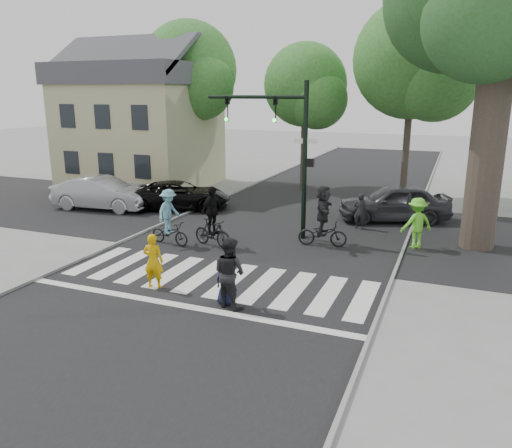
{
  "coord_description": "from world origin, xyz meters",
  "views": [
    {
      "loc": [
        6.54,
        -11.97,
        5.55
      ],
      "look_at": [
        0.5,
        3.0,
        1.3
      ],
      "focal_mm": 35.0,
      "sensor_mm": 36.0,
      "label": 1
    }
  ],
  "objects_px": {
    "pedestrian_woman": "(153,261)",
    "car_suv": "(180,195)",
    "cyclist_right": "(323,219)",
    "car_silver": "(102,193)",
    "cyclist_left": "(169,221)",
    "cyclist_mid": "(212,222)",
    "pedestrian_child": "(226,282)",
    "traffic_signal": "(284,138)",
    "pedestrian_adult": "(229,272)",
    "car_grey": "(394,203)"
  },
  "relations": [
    {
      "from": "cyclist_left",
      "to": "cyclist_right",
      "type": "height_order",
      "value": "cyclist_right"
    },
    {
      "from": "pedestrian_woman",
      "to": "pedestrian_child",
      "type": "height_order",
      "value": "pedestrian_woman"
    },
    {
      "from": "traffic_signal",
      "to": "pedestrian_child",
      "type": "bearing_deg",
      "value": -83.87
    },
    {
      "from": "cyclist_right",
      "to": "car_grey",
      "type": "bearing_deg",
      "value": 67.82
    },
    {
      "from": "cyclist_right",
      "to": "car_silver",
      "type": "xyz_separation_m",
      "value": [
        -11.57,
        1.88,
        -0.22
      ]
    },
    {
      "from": "pedestrian_woman",
      "to": "cyclist_right",
      "type": "height_order",
      "value": "cyclist_right"
    },
    {
      "from": "pedestrian_child",
      "to": "car_suv",
      "type": "xyz_separation_m",
      "value": [
        -7.03,
        9.56,
        0.05
      ]
    },
    {
      "from": "traffic_signal",
      "to": "pedestrian_adult",
      "type": "relative_size",
      "value": 3.12
    },
    {
      "from": "car_suv",
      "to": "pedestrian_adult",
      "type": "bearing_deg",
      "value": -164.54
    },
    {
      "from": "pedestrian_child",
      "to": "cyclist_right",
      "type": "bearing_deg",
      "value": -92.3
    },
    {
      "from": "traffic_signal",
      "to": "car_silver",
      "type": "xyz_separation_m",
      "value": [
        -9.77,
        1.22,
        -3.1
      ]
    },
    {
      "from": "pedestrian_adult",
      "to": "cyclist_mid",
      "type": "xyz_separation_m",
      "value": [
        -2.87,
        4.68,
        -0.03
      ]
    },
    {
      "from": "pedestrian_woman",
      "to": "pedestrian_child",
      "type": "bearing_deg",
      "value": 162.07
    },
    {
      "from": "cyclist_left",
      "to": "car_grey",
      "type": "xyz_separation_m",
      "value": [
        7.37,
        6.83,
        -0.1
      ]
    },
    {
      "from": "traffic_signal",
      "to": "car_silver",
      "type": "distance_m",
      "value": 10.32
    },
    {
      "from": "car_suv",
      "to": "pedestrian_child",
      "type": "bearing_deg",
      "value": -164.89
    },
    {
      "from": "cyclist_left",
      "to": "car_suv",
      "type": "distance_m",
      "value": 6.0
    },
    {
      "from": "cyclist_left",
      "to": "pedestrian_adult",
      "type": "bearing_deg",
      "value": -43.81
    },
    {
      "from": "cyclist_left",
      "to": "cyclist_mid",
      "type": "distance_m",
      "value": 1.66
    },
    {
      "from": "car_suv",
      "to": "cyclist_left",
      "type": "bearing_deg",
      "value": -174.43
    },
    {
      "from": "traffic_signal",
      "to": "pedestrian_child",
      "type": "distance_m",
      "value": 7.61
    },
    {
      "from": "car_silver",
      "to": "car_grey",
      "type": "height_order",
      "value": "car_grey"
    },
    {
      "from": "traffic_signal",
      "to": "car_grey",
      "type": "distance_m",
      "value": 6.44
    },
    {
      "from": "pedestrian_woman",
      "to": "car_suv",
      "type": "relative_size",
      "value": 0.33
    },
    {
      "from": "car_grey",
      "to": "traffic_signal",
      "type": "bearing_deg",
      "value": -62.68
    },
    {
      "from": "pedestrian_child",
      "to": "pedestrian_adult",
      "type": "height_order",
      "value": "pedestrian_adult"
    },
    {
      "from": "cyclist_right",
      "to": "car_silver",
      "type": "relative_size",
      "value": 0.47
    },
    {
      "from": "pedestrian_child",
      "to": "pedestrian_adult",
      "type": "xyz_separation_m",
      "value": [
        0.16,
        -0.1,
        0.33
      ]
    },
    {
      "from": "car_silver",
      "to": "car_suv",
      "type": "bearing_deg",
      "value": -72.69
    },
    {
      "from": "pedestrian_adult",
      "to": "car_silver",
      "type": "relative_size",
      "value": 0.39
    },
    {
      "from": "cyclist_mid",
      "to": "cyclist_right",
      "type": "height_order",
      "value": "cyclist_right"
    },
    {
      "from": "traffic_signal",
      "to": "cyclist_right",
      "type": "distance_m",
      "value": 3.46
    },
    {
      "from": "car_grey",
      "to": "cyclist_left",
      "type": "bearing_deg",
      "value": -67.89
    },
    {
      "from": "pedestrian_woman",
      "to": "car_silver",
      "type": "relative_size",
      "value": 0.34
    },
    {
      "from": "cyclist_mid",
      "to": "car_silver",
      "type": "bearing_deg",
      "value": 155.98
    },
    {
      "from": "pedestrian_woman",
      "to": "car_suv",
      "type": "distance_m",
      "value": 10.34
    },
    {
      "from": "cyclist_mid",
      "to": "cyclist_left",
      "type": "bearing_deg",
      "value": -166.96
    },
    {
      "from": "cyclist_left",
      "to": "cyclist_mid",
      "type": "xyz_separation_m",
      "value": [
        1.62,
        0.37,
        0.01
      ]
    },
    {
      "from": "pedestrian_child",
      "to": "cyclist_right",
      "type": "height_order",
      "value": "cyclist_right"
    },
    {
      "from": "pedestrian_adult",
      "to": "pedestrian_woman",
      "type": "bearing_deg",
      "value": 9.48
    },
    {
      "from": "pedestrian_woman",
      "to": "traffic_signal",
      "type": "bearing_deg",
      "value": -115.92
    },
    {
      "from": "cyclist_mid",
      "to": "cyclist_right",
      "type": "bearing_deg",
      "value": 22.94
    },
    {
      "from": "pedestrian_adult",
      "to": "cyclist_left",
      "type": "bearing_deg",
      "value": -25.89
    },
    {
      "from": "cyclist_mid",
      "to": "car_grey",
      "type": "relative_size",
      "value": 0.47
    },
    {
      "from": "cyclist_right",
      "to": "pedestrian_woman",
      "type": "bearing_deg",
      "value": -120.9
    },
    {
      "from": "pedestrian_woman",
      "to": "cyclist_right",
      "type": "xyz_separation_m",
      "value": [
        3.52,
        5.89,
        0.2
      ]
    },
    {
      "from": "pedestrian_woman",
      "to": "car_suv",
      "type": "bearing_deg",
      "value": -74.91
    },
    {
      "from": "pedestrian_child",
      "to": "car_grey",
      "type": "bearing_deg",
      "value": -97.96
    },
    {
      "from": "cyclist_right",
      "to": "car_suv",
      "type": "height_order",
      "value": "cyclist_right"
    },
    {
      "from": "cyclist_left",
      "to": "pedestrian_woman",
      "type": "bearing_deg",
      "value": -64.53
    }
  ]
}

